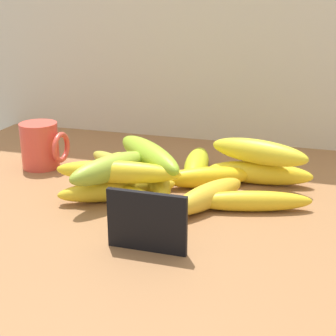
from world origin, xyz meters
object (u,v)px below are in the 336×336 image
Objects in this scene: banana_6 at (118,190)px; chalkboard_sign at (147,224)px; banana_0 at (156,179)px; banana_1 at (116,164)px; coffee_mug at (41,145)px; banana_13 at (111,168)px; banana_7 at (251,201)px; banana_12 at (259,152)px; banana_10 at (118,172)px; banana_11 at (149,154)px; banana_4 at (147,204)px; banana_9 at (260,173)px; banana_5 at (207,177)px; banana_2 at (196,164)px; banana_3 at (208,196)px; banana_8 at (105,170)px.

chalkboard_sign is at bearing -55.10° from banana_6.
banana_1 is at bearing 146.95° from banana_0.
coffee_mug is 23.02cm from banana_13.
banana_7 is 12.53cm from banana_12.
banana_10 is (-9.63, 13.43, 1.66)cm from chalkboard_sign.
banana_13 is (-11.16, 14.10, 1.96)cm from chalkboard_sign.
banana_11 is at bearing -35.57° from banana_1.
banana_4 is 23.50cm from banana_12.
chalkboard_sign is at bearing -59.84° from banana_1.
banana_7 is (21.85, 2.09, -0.19)cm from banana_6.
banana_9 is at bearing 68.88° from chalkboard_sign.
banana_0 is at bearing 100.99° from banana_4.
banana_6 is 1.07× the size of banana_9.
coffee_mug is at bearing 178.39° from banana_5.
banana_2 is 12.23cm from banana_9.
chalkboard_sign is 30.64cm from banana_12.
banana_0 is at bearing 60.79° from banana_10.
banana_4 is (27.22, -15.07, -2.74)cm from coffee_mug.
banana_12 reaches higher than banana_5.
banana_12 is at bearing 23.81° from banana_5.
banana_11 is (2.67, 7.42, 0.93)cm from banana_10.
banana_10 is 25.52cm from banana_12.
banana_12 reaches higher than banana_2.
banana_3 is 0.85× the size of banana_8.
banana_12 is at bearing 32.87° from banana_6.
banana_3 is 14.64cm from banana_9.
chalkboard_sign is at bearing -54.56° from banana_8.
banana_6 is 4.11cm from banana_13.
chalkboard_sign reaches higher than banana_5.
banana_0 is 0.90× the size of banana_9.
banana_4 is at bearing -158.01° from banana_7.
banana_12 is (17.90, 7.67, -0.21)cm from banana_11.
chalkboard_sign is 0.59× the size of banana_9.
banana_12 reaches higher than banana_8.
banana_9 is at bearing 90.93° from banana_7.
banana_2 is 19.73cm from banana_4.
banana_3 is 0.89× the size of banana_9.
chalkboard_sign is at bearing -54.37° from banana_10.
banana_10 is 7.94cm from banana_11.
chalkboard_sign is at bearing -106.28° from banana_3.
banana_8 is 12.17cm from banana_10.
banana_11 is (8.83, -6.31, 4.83)cm from banana_1.
banana_10 is (-20.95, -15.89, 3.48)cm from banana_9.
banana_13 reaches higher than banana_1.
banana_8 is at bearing -97.06° from banana_1.
banana_2 is at bearing 8.41° from coffee_mug.
chalkboard_sign and banana_12 have the same top height.
banana_8 is at bearing 135.90° from banana_4.
banana_2 is at bearing 57.47° from banana_13.
banana_10 is (6.16, -13.74, 3.90)cm from banana_1.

